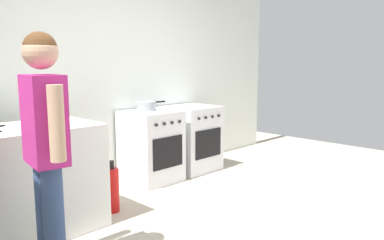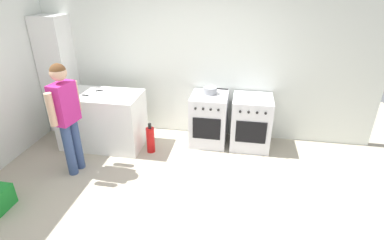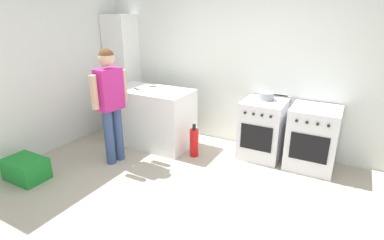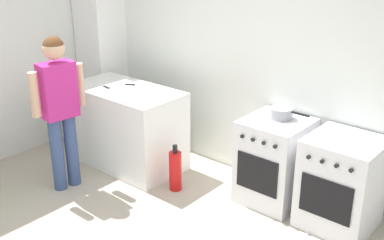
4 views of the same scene
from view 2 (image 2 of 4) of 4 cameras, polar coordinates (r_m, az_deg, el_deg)
name	(u,v)px [view 2 (image 2 of 4)]	position (r m, az deg, el deg)	size (l,w,h in m)	color
ground_plane	(165,200)	(3.94, -5.08, -14.99)	(8.00, 8.00, 0.00)	#ADA38E
back_wall	(192,60)	(5.05, -0.01, 11.29)	(6.00, 0.10, 2.60)	silver
counter_unit	(102,120)	(5.09, -16.69, 0.04)	(1.30, 0.70, 0.90)	white
oven_left	(209,119)	(4.96, 3.23, 0.19)	(0.59, 0.62, 0.85)	silver
oven_right	(251,122)	(4.94, 11.16, -0.41)	(0.62, 0.62, 0.85)	silver
pot	(210,90)	(4.84, 3.51, 5.64)	(0.40, 0.22, 0.10)	gray
knife_paring	(97,91)	(5.04, -17.59, 5.33)	(0.19, 0.13, 0.01)	silver
knife_chef	(90,96)	(4.86, -18.87, 4.34)	(0.31, 0.08, 0.01)	silver
person	(66,111)	(4.32, -22.91, 1.56)	(0.25, 0.57, 1.59)	#384C7A
fire_extinguisher	(151,140)	(4.81, -7.90, -3.72)	(0.13, 0.13, 0.50)	red
larder_cabinet	(59,75)	(5.75, -23.97, 7.76)	(0.48, 0.44, 2.00)	white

